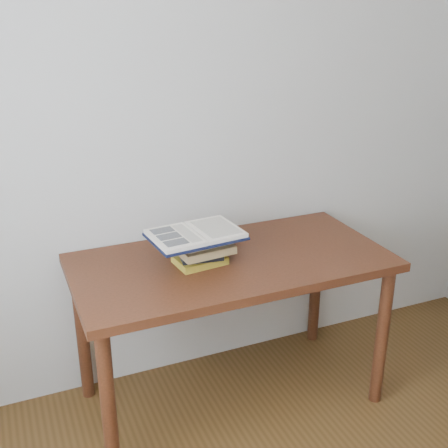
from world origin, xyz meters
name	(u,v)px	position (x,y,z in m)	size (l,w,h in m)	color
desk	(231,278)	(0.02, 1.38, 0.66)	(1.42, 0.71, 0.76)	#4F2513
book_stack	(202,250)	(-0.12, 1.39, 0.82)	(0.25, 0.21, 0.12)	olive
open_book	(196,234)	(-0.14, 1.40, 0.90)	(0.41, 0.31, 0.03)	black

